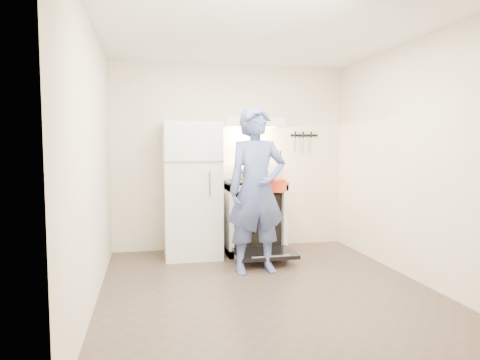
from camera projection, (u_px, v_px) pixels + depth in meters
name	position (u px, v px, depth m)	size (l,w,h in m)	color
floor	(266.00, 289.00, 4.21)	(3.60, 3.60, 0.00)	#4C3C34
back_wall	(231.00, 157.00, 5.86)	(3.20, 0.02, 2.50)	#F3E8CA
refrigerator	(192.00, 190.00, 5.43)	(0.70, 0.70, 1.70)	silver
stove_body	(253.00, 217.00, 5.65)	(0.76, 0.65, 0.92)	silver
cooktop	(253.00, 182.00, 5.61)	(0.76, 0.65, 0.03)	black
backsplash	(248.00, 172.00, 5.88)	(0.76, 0.07, 0.20)	silver
oven_door	(265.00, 253.00, 5.10)	(0.70, 0.54, 0.04)	black
oven_rack	(253.00, 219.00, 5.65)	(0.60, 0.52, 0.01)	gray
range_hood	(252.00, 123.00, 5.62)	(0.76, 0.50, 0.12)	silver
knife_strip	(304.00, 135.00, 6.04)	(0.40, 0.02, 0.03)	black
pizza_stone	(252.00, 219.00, 5.58)	(0.30, 0.30, 0.02)	olive
tea_kettle	(241.00, 170.00, 5.70)	(0.22, 0.18, 0.27)	silver
utensil_jar	(280.00, 174.00, 5.42)	(0.09, 0.09, 0.13)	silver
person	(257.00, 191.00, 4.70)	(0.67, 0.44, 1.83)	navy
dutch_oven	(274.00, 186.00, 5.03)	(0.36, 0.29, 0.23)	red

